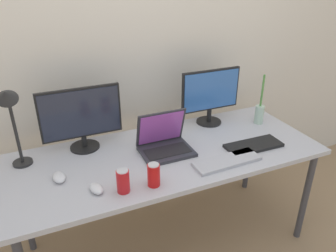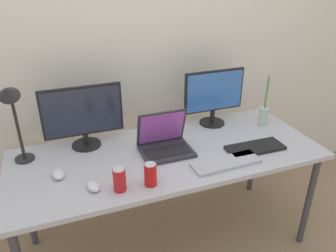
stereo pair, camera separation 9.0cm
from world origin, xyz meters
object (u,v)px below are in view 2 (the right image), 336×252
work_desk (168,160)px  laptop_silver (165,142)px  monitor_center (214,95)px  keyboard_aux (255,148)px  keyboard_main (226,163)px  bamboo_vase (264,115)px  soda_can_by_laptop (150,174)px  mouse_by_laptop (58,174)px  desk_lamp (13,109)px  monitor_left (83,115)px  soda_can_near_keyboard (119,180)px  mouse_by_keyboard (93,186)px

work_desk → laptop_silver: (-0.01, 0.03, 0.11)m
monitor_center → keyboard_aux: size_ratio=1.21×
keyboard_main → bamboo_vase: bamboo_vase is taller
soda_can_by_laptop → keyboard_main: bearing=3.7°
keyboard_main → mouse_by_laptop: bearing=165.4°
work_desk → keyboard_main: (0.27, -0.24, 0.07)m
keyboard_main → keyboard_aux: (0.25, 0.09, 0.00)m
bamboo_vase → desk_lamp: bearing=177.9°
soda_can_by_laptop → bamboo_vase: bearing=22.1°
monitor_left → mouse_by_laptop: monitor_left is taller
monitor_center → mouse_by_laptop: 1.14m
keyboard_main → soda_can_by_laptop: bearing=-178.0°
desk_lamp → monitor_left: bearing=12.8°
keyboard_main → work_desk: bearing=136.1°
monitor_center → soda_can_near_keyboard: size_ratio=3.48×
keyboard_main → soda_can_near_keyboard: soda_can_near_keyboard is taller
keyboard_main → bamboo_vase: bearing=34.2°
keyboard_aux → mouse_by_laptop: (-1.17, 0.12, 0.01)m
mouse_by_laptop → bamboo_vase: 1.42m
keyboard_main → soda_can_by_laptop: (-0.46, -0.03, 0.05)m
mouse_by_laptop → soda_can_near_keyboard: bearing=-43.4°
work_desk → mouse_by_keyboard: (-0.49, -0.21, 0.07)m
desk_lamp → mouse_by_laptop: bearing=-50.3°
bamboo_vase → desk_lamp: (-1.58, 0.06, 0.26)m
mouse_by_laptop → laptop_silver: bearing=0.9°
mouse_by_laptop → monitor_center: bearing=10.5°
monitor_left → keyboard_aux: 1.08m
monitor_left → keyboard_main: 0.90m
soda_can_near_keyboard → laptop_silver: bearing=40.1°
keyboard_main → monitor_left: bearing=143.5°
monitor_center → mouse_by_keyboard: 1.06m
monitor_center → laptop_silver: bearing=-152.5°
monitor_left → bamboo_vase: bearing=-6.5°
mouse_by_laptop → soda_can_by_laptop: 0.51m
desk_lamp → soda_can_by_laptop: bearing=-35.9°
keyboard_main → desk_lamp: 1.21m
keyboard_aux → soda_can_by_laptop: bearing=-169.7°
soda_can_near_keyboard → monitor_left: bearing=100.4°
mouse_by_laptop → bamboo_vase: size_ratio=0.30×
keyboard_main → desk_lamp: desk_lamp is taller
soda_can_near_keyboard → keyboard_aux: bearing=6.9°
work_desk → desk_lamp: (-0.82, 0.18, 0.40)m
work_desk → laptop_silver: bearing=107.6°
work_desk → monitor_left: size_ratio=3.88×
work_desk → keyboard_main: 0.37m
laptop_silver → soda_can_near_keyboard: size_ratio=2.45×
monitor_left → desk_lamp: desk_lamp is taller
monitor_center → soda_can_by_laptop: bearing=-139.8°
mouse_by_laptop → mouse_by_keyboard: bearing=-52.5°
laptop_silver → keyboard_aux: 0.56m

